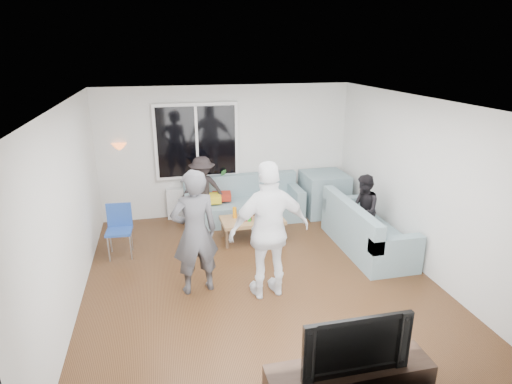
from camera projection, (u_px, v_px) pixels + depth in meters
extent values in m
cube|color=#56351C|center=(258.00, 279.00, 6.37)|extent=(5.00, 5.50, 0.04)
cube|color=white|center=(259.00, 100.00, 5.52)|extent=(5.00, 5.50, 0.04)
cube|color=silver|center=(227.00, 151.00, 8.50)|extent=(5.00, 0.04, 2.60)
cube|color=silver|center=(338.00, 308.00, 3.39)|extent=(5.00, 0.04, 2.60)
cube|color=silver|center=(67.00, 211.00, 5.41)|extent=(0.04, 5.50, 2.60)
cube|color=silver|center=(419.00, 184.00, 6.48)|extent=(0.04, 5.50, 2.60)
cube|color=white|center=(197.00, 141.00, 8.22)|extent=(1.62, 0.06, 1.47)
cube|color=black|center=(197.00, 142.00, 8.18)|extent=(1.50, 0.02, 1.35)
cube|color=white|center=(197.00, 142.00, 8.17)|extent=(0.05, 0.03, 1.35)
cube|color=silver|center=(200.00, 202.00, 8.58)|extent=(1.30, 0.12, 0.62)
imported|color=#2E692A|center=(222.00, 178.00, 8.49)|extent=(0.21, 0.18, 0.36)
imported|color=white|center=(192.00, 184.00, 8.39)|extent=(0.20, 0.20, 0.19)
cube|color=gray|center=(324.00, 193.00, 8.73)|extent=(0.85, 0.85, 0.85)
cube|color=gold|center=(211.00, 198.00, 8.19)|extent=(0.39, 0.33, 0.14)
cube|color=maroon|center=(222.00, 196.00, 8.31)|extent=(0.39, 0.34, 0.13)
cube|color=#A2804E|center=(252.00, 229.00, 7.57)|extent=(1.12, 0.63, 0.40)
cylinder|color=maroon|center=(247.00, 215.00, 7.44)|extent=(0.17, 0.17, 0.17)
imported|color=#444449|center=(195.00, 233.00, 5.75)|extent=(0.72, 0.54, 1.78)
imported|color=white|center=(270.00, 231.00, 5.65)|extent=(1.16, 0.58, 1.91)
imported|color=black|center=(363.00, 210.00, 7.28)|extent=(0.62, 0.71, 1.25)
imported|color=black|center=(203.00, 190.00, 8.15)|extent=(0.91, 0.58, 1.34)
imported|color=black|center=(352.00, 339.00, 3.88)|extent=(1.03, 0.14, 0.60)
cylinder|color=orange|center=(235.00, 213.00, 7.51)|extent=(0.07, 0.07, 0.20)
cylinder|color=green|center=(249.00, 215.00, 7.37)|extent=(0.08, 0.08, 0.21)
cylinder|color=orange|center=(267.00, 212.00, 7.42)|extent=(0.07, 0.07, 0.27)
cylinder|color=black|center=(271.00, 210.00, 7.63)|extent=(0.07, 0.07, 0.21)
cylinder|color=black|center=(255.00, 210.00, 7.62)|extent=(0.07, 0.07, 0.21)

